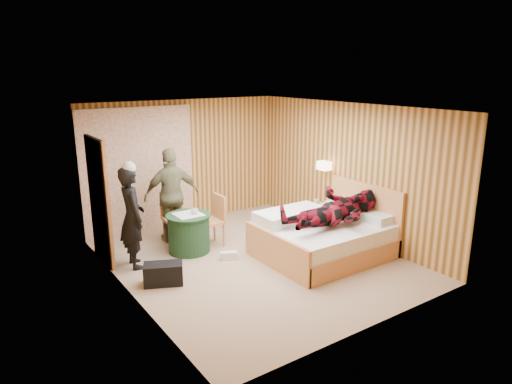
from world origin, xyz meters
TOP-DOWN VIEW (x-y plane):
  - floor at (0.00, 0.00)m, footprint 4.20×5.00m
  - ceiling at (0.00, 0.00)m, footprint 4.20×5.00m
  - wall_back at (0.00, 2.50)m, footprint 4.20×0.02m
  - wall_left at (-2.10, 0.00)m, footprint 0.02×5.00m
  - wall_right at (2.10, 0.00)m, footprint 0.02×5.00m
  - curtain at (-1.00, 2.43)m, footprint 2.20×0.08m
  - doorway at (-2.06, 1.40)m, footprint 0.06×0.90m
  - wall_lamp at (1.92, 0.45)m, footprint 0.26×0.24m
  - bed at (1.12, -0.47)m, footprint 2.08×1.64m
  - nightstand at (1.88, 0.47)m, footprint 0.39×0.53m
  - round_table at (-0.71, 0.95)m, footprint 0.76×0.76m
  - chair_far at (-0.71, 1.56)m, footprint 0.44×0.44m
  - chair_near at (-0.19, 0.98)m, footprint 0.42×0.42m
  - duffel_bag at (-1.59, 0.03)m, footprint 0.64×0.51m
  - sneaker_left at (-0.88, 1.08)m, footprint 0.30×0.18m
  - sneaker_right at (-0.33, 0.26)m, footprint 0.31×0.23m
  - woman_standing at (-1.71, 0.89)m, footprint 0.44×0.63m
  - man_at_table at (-0.71, 1.59)m, footprint 1.07×0.59m
  - man_on_bed at (1.15, -0.70)m, footprint 0.86×0.67m
  - book_lower at (1.88, 0.42)m, footprint 0.19×0.24m
  - book_upper at (1.88, 0.42)m, footprint 0.24×0.27m
  - cup_nightstand at (1.88, 0.60)m, footprint 0.12×0.12m
  - cup_table at (-0.61, 0.90)m, footprint 0.12×0.12m

SIDE VIEW (x-z plane):
  - floor at x=0.00m, z-range -0.01..0.01m
  - sneaker_left at x=-0.88m, z-range 0.00..0.12m
  - sneaker_right at x=-0.33m, z-range 0.00..0.13m
  - duffel_bag at x=-1.59m, z-range 0.00..0.32m
  - nightstand at x=1.88m, z-range 0.01..0.52m
  - bed at x=1.12m, z-range -0.24..0.89m
  - round_table at x=-0.71m, z-range 0.00..0.68m
  - book_lower at x=1.88m, z-range 0.51..0.53m
  - chair_near at x=-0.19m, z-range 0.07..0.99m
  - chair_far at x=-0.71m, z-range 0.07..1.00m
  - book_upper at x=1.88m, z-range 0.53..0.55m
  - cup_nightstand at x=1.88m, z-range 0.51..0.60m
  - cup_table at x=-0.61m, z-range 0.68..0.78m
  - woman_standing at x=-1.71m, z-range 0.00..1.64m
  - man_at_table at x=-0.71m, z-range 0.00..1.72m
  - man_on_bed at x=1.15m, z-range 0.11..1.88m
  - doorway at x=-2.06m, z-range 0.00..2.05m
  - curtain at x=-1.00m, z-range 0.00..2.40m
  - wall_back at x=0.00m, z-range 0.00..2.50m
  - wall_left at x=-2.10m, z-range 0.00..2.50m
  - wall_right at x=2.10m, z-range 0.00..2.50m
  - wall_lamp at x=1.92m, z-range 1.22..1.38m
  - ceiling at x=0.00m, z-range 2.50..2.50m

